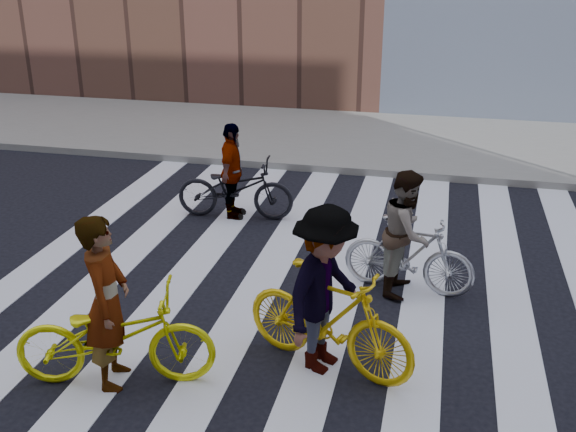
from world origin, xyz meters
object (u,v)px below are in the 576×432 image
(bike_silver_mid, at_px, (409,255))
(rider_left, at_px, (107,302))
(bike_yellow_left, at_px, (115,337))
(rider_right, at_px, (325,290))
(rider_mid, at_px, (407,232))
(bike_yellow_right, at_px, (329,319))
(rider_rear, at_px, (232,171))
(bike_dark_rear, at_px, (235,189))

(bike_silver_mid, distance_m, rider_left, 4.04)
(bike_yellow_left, distance_m, rider_right, 2.25)
(rider_mid, distance_m, rider_right, 2.14)
(bike_yellow_right, relative_size, rider_right, 1.07)
(rider_right, xyz_separation_m, rider_rear, (-2.31, 4.01, -0.13))
(bike_yellow_right, distance_m, rider_left, 2.33)
(bike_yellow_right, relative_size, rider_left, 1.06)
(bike_yellow_right, height_order, rider_left, rider_left)
(bike_dark_rear, bearing_deg, rider_right, -155.67)
(bike_yellow_right, bearing_deg, rider_right, 109.51)
(rider_right, bearing_deg, bike_yellow_left, 129.77)
(rider_left, relative_size, rider_mid, 1.13)
(bike_silver_mid, xyz_separation_m, rider_rear, (-3.09, 2.00, 0.30))
(rider_left, height_order, rider_rear, rider_left)
(bike_yellow_right, xyz_separation_m, rider_rear, (-2.36, 4.01, 0.21))
(bike_silver_mid, distance_m, bike_yellow_right, 2.14)
(rider_left, bearing_deg, rider_mid, -60.33)
(rider_left, bearing_deg, bike_silver_mid, -60.83)
(rider_right, bearing_deg, bike_dark_rear, 48.94)
(rider_mid, bearing_deg, rider_rear, 64.47)
(bike_yellow_right, bearing_deg, bike_silver_mid, -0.47)
(bike_silver_mid, height_order, bike_dark_rear, bike_silver_mid)
(bike_yellow_left, height_order, rider_left, rider_left)
(bike_yellow_left, bearing_deg, bike_silver_mid, -60.33)
(bike_yellow_right, xyz_separation_m, bike_dark_rear, (-2.31, 4.01, -0.09))
(rider_rear, bearing_deg, bike_yellow_right, -154.60)
(bike_silver_mid, height_order, rider_right, rider_right)
(bike_yellow_right, distance_m, rider_rear, 4.66)
(bike_yellow_right, distance_m, rider_right, 0.34)
(bike_dark_rear, height_order, rider_rear, rider_rear)
(rider_right, bearing_deg, bike_yellow_right, -70.49)
(bike_dark_rear, distance_m, rider_left, 4.80)
(bike_silver_mid, xyz_separation_m, rider_left, (-2.91, -2.78, 0.43))
(bike_yellow_right, bearing_deg, rider_mid, 0.80)
(rider_rear, bearing_deg, rider_right, -155.13)
(rider_left, xyz_separation_m, rider_mid, (2.86, 2.78, -0.11))
(rider_right, bearing_deg, bike_silver_mid, -1.72)
(bike_dark_rear, distance_m, rider_mid, 3.61)
(bike_dark_rear, relative_size, rider_left, 1.04)
(rider_right, bearing_deg, rider_left, 129.33)
(bike_yellow_left, distance_m, bike_dark_rear, 4.78)
(bike_yellow_left, bearing_deg, bike_yellow_right, -84.68)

